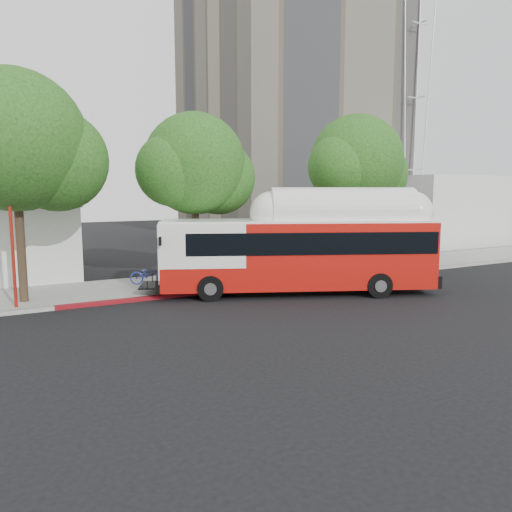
{
  "coord_description": "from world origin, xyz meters",
  "views": [
    {
      "loc": [
        -10.14,
        -17.4,
        4.86
      ],
      "look_at": [
        0.83,
        3.0,
        1.76
      ],
      "focal_mm": 35.0,
      "sensor_mm": 36.0,
      "label": 1
    }
  ],
  "objects": [
    {
      "name": "apartment_tower",
      "position": [
        18.0,
        28.0,
        17.62
      ],
      "size": [
        18.0,
        18.0,
        37.0
      ],
      "color": "gray",
      "rests_on": "ground"
    },
    {
      "name": "street_tree_right",
      "position": [
        9.44,
        5.86,
        6.26
      ],
      "size": [
        6.21,
        5.4,
        9.18
      ],
      "color": "#2D2116",
      "rests_on": "ground"
    },
    {
      "name": "sidewalk",
      "position": [
        0.0,
        6.5,
        0.07
      ],
      "size": [
        60.0,
        5.0,
        0.15
      ],
      "primitive_type": "cube",
      "color": "gray",
      "rests_on": "ground"
    },
    {
      "name": "street_tree_mid",
      "position": [
        -0.59,
        6.06,
        5.91
      ],
      "size": [
        5.75,
        5.0,
        8.62
      ],
      "color": "#2D2116",
      "rests_on": "ground"
    },
    {
      "name": "ground",
      "position": [
        0.0,
        0.0,
        0.0
      ],
      "size": [
        120.0,
        120.0,
        0.0
      ],
      "primitive_type": "plane",
      "color": "black",
      "rests_on": "ground"
    },
    {
      "name": "signal_pole",
      "position": [
        -9.36,
        4.44,
        2.36
      ],
      "size": [
        0.13,
        0.43,
        4.59
      ],
      "color": "#A21B11",
      "rests_on": "ground"
    },
    {
      "name": "comms_tower",
      "position": [
        26.0,
        18.0,
        20.0
      ],
      "size": [
        2.8,
        2.8,
        40.0
      ],
      "primitive_type": null,
      "color": "silver",
      "rests_on": "ground"
    },
    {
      "name": "red_curb_segment",
      "position": [
        -3.0,
        3.9,
        0.08
      ],
      "size": [
        10.0,
        0.32,
        0.16
      ],
      "primitive_type": "cube",
      "color": "maroon",
      "rests_on": "ground"
    },
    {
      "name": "curb_strip",
      "position": [
        0.0,
        3.9,
        0.07
      ],
      "size": [
        60.0,
        0.3,
        0.15
      ],
      "primitive_type": "cube",
      "color": "gray",
      "rests_on": "ground"
    },
    {
      "name": "horizon_block",
      "position": [
        30.0,
        16.0,
        3.0
      ],
      "size": [
        20.0,
        12.0,
        6.0
      ],
      "primitive_type": "cube",
      "color": "silver",
      "rests_on": "ground"
    },
    {
      "name": "street_tree_left",
      "position": [
        -8.53,
        5.56,
        6.6
      ],
      "size": [
        6.67,
        5.8,
        9.74
      ],
      "color": "#2D2116",
      "rests_on": "ground"
    },
    {
      "name": "transit_bus",
      "position": [
        2.53,
        1.88,
        1.86
      ],
      "size": [
        13.26,
        7.4,
        3.97
      ],
      "rotation": [
        0.0,
        0.0,
        -0.4
      ],
      "color": "#B3130C",
      "rests_on": "ground"
    }
  ]
}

